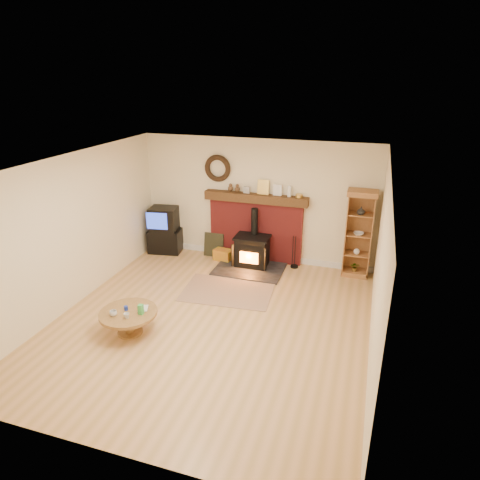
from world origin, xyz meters
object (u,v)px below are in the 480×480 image
(tv_unit, at_px, (165,231))
(coffee_table, at_px, (128,316))
(wood_stove, at_px, (252,252))
(curio_cabinet, at_px, (359,234))

(tv_unit, height_order, coffee_table, tv_unit)
(wood_stove, xyz_separation_m, tv_unit, (-2.10, 0.20, 0.18))
(wood_stove, bearing_deg, tv_unit, 174.57)
(wood_stove, distance_m, coffee_table, 3.16)
(tv_unit, distance_m, curio_cabinet, 4.21)
(wood_stove, relative_size, curio_cabinet, 0.80)
(wood_stove, xyz_separation_m, curio_cabinet, (2.09, 0.28, 0.56))
(tv_unit, bearing_deg, wood_stove, -5.43)
(tv_unit, xyz_separation_m, curio_cabinet, (4.20, 0.08, 0.38))
(curio_cabinet, relative_size, coffee_table, 1.96)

